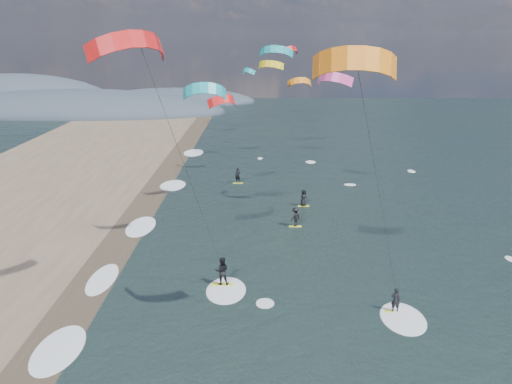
{
  "coord_description": "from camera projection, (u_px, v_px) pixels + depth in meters",
  "views": [
    {
      "loc": [
        -0.75,
        -20.65,
        16.03
      ],
      "look_at": [
        -1.0,
        12.0,
        7.0
      ],
      "focal_mm": 40.0,
      "sensor_mm": 36.0,
      "label": 1
    }
  ],
  "objects": [
    {
      "name": "coastal_hills",
      "position": [
        65.0,
        108.0,
        128.45
      ],
      "size": [
        80.0,
        41.0,
        15.0
      ],
      "color": "#3D4756",
      "rests_on": "ground"
    },
    {
      "name": "kitesurfer_near_b",
      "position": [
        169.0,
        126.0,
        30.61
      ],
      "size": [
        7.25,
        9.33,
        16.69
      ],
      "color": "#DFF12A",
      "rests_on": "ground"
    },
    {
      "name": "shoreline_surf",
      "position": [
        111.0,
        281.0,
        38.46
      ],
      "size": [
        2.4,
        79.4,
        0.11
      ],
      "color": "white",
      "rests_on": "ground"
    },
    {
      "name": "far_kitesurfers",
      "position": [
        284.0,
        201.0,
        53.77
      ],
      "size": [
        7.79,
        15.8,
        1.76
      ],
      "color": "#DFF12A",
      "rests_on": "ground"
    },
    {
      "name": "kitesurfer_near_a",
      "position": [
        369.0,
        132.0,
        26.42
      ],
      "size": [
        7.5,
        8.37,
        16.02
      ],
      "color": "#DFF12A",
      "rests_on": "ground"
    },
    {
      "name": "wet_sand_strip",
      "position": [
        71.0,
        314.0,
        33.89
      ],
      "size": [
        3.0,
        240.0,
        0.0
      ],
      "primitive_type": "cube",
      "color": "#382D23",
      "rests_on": "ground"
    },
    {
      "name": "bg_kite_field",
      "position": [
        273.0,
        67.0,
        66.8
      ],
      "size": [
        13.09,
        65.98,
        5.89
      ],
      "color": "teal",
      "rests_on": "ground"
    }
  ]
}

